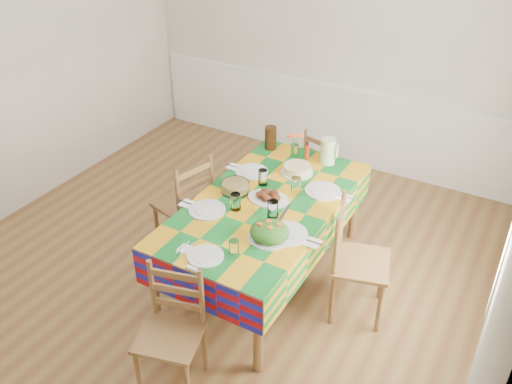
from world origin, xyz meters
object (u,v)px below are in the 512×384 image
(dining_table, at_px, (265,211))
(green_pitcher, at_px, (328,151))
(chair_near, at_px, (172,332))
(meat_platter, at_px, (268,197))
(chair_left, at_px, (186,205))
(chair_right, at_px, (355,262))
(tea_pitcher, at_px, (271,138))
(chair_far, at_px, (325,171))

(dining_table, relative_size, green_pitcher, 8.44)
(chair_near, bearing_deg, meat_platter, 74.61)
(chair_left, distance_m, chair_right, 1.59)
(green_pitcher, relative_size, tea_pitcher, 1.07)
(green_pitcher, bearing_deg, tea_pitcher, -179.24)
(green_pitcher, bearing_deg, dining_table, -101.55)
(chair_far, bearing_deg, chair_left, 74.32)
(dining_table, xyz_separation_m, chair_left, (-0.79, -0.01, -0.20))
(meat_platter, xyz_separation_m, green_pitcher, (0.17, 0.80, 0.09))
(dining_table, height_order, tea_pitcher, tea_pitcher)
(dining_table, distance_m, chair_near, 1.28)
(tea_pitcher, height_order, chair_left, tea_pitcher)
(tea_pitcher, distance_m, chair_left, 1.01)
(chair_right, bearing_deg, chair_far, 16.61)
(tea_pitcher, height_order, chair_near, tea_pitcher)
(meat_platter, height_order, chair_near, chair_near)
(green_pitcher, height_order, chair_left, green_pitcher)
(chair_near, xyz_separation_m, chair_right, (0.80, 1.24, 0.04))
(chair_left, xyz_separation_m, chair_right, (1.59, -0.00, 0.01))
(meat_platter, distance_m, chair_near, 1.34)
(chair_near, height_order, chair_left, chair_left)
(dining_table, bearing_deg, chair_near, -90.49)
(chair_near, relative_size, chair_left, 0.93)
(green_pitcher, xyz_separation_m, chair_left, (-0.97, -0.85, -0.41))
(meat_platter, relative_size, tea_pitcher, 1.59)
(chair_far, bearing_deg, dining_table, 106.46)
(chair_right, bearing_deg, green_pitcher, 20.39)
(tea_pitcher, xyz_separation_m, chair_near, (0.39, -2.09, -0.43))
(tea_pitcher, bearing_deg, chair_near, -79.32)
(dining_table, bearing_deg, tea_pitcher, 115.94)
(meat_platter, bearing_deg, green_pitcher, 78.16)
(meat_platter, height_order, chair_left, chair_left)
(chair_left, bearing_deg, meat_platter, 108.24)
(tea_pitcher, distance_m, chair_far, 0.74)
(green_pitcher, bearing_deg, chair_near, -94.97)
(tea_pitcher, bearing_deg, meat_platter, -62.63)
(chair_near, bearing_deg, tea_pitcher, 85.96)
(dining_table, relative_size, chair_far, 2.28)
(chair_near, bearing_deg, green_pitcher, 70.30)
(dining_table, xyz_separation_m, chair_near, (-0.01, -1.26, -0.23))
(dining_table, distance_m, tea_pitcher, 0.95)
(meat_platter, distance_m, tea_pitcher, 0.89)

